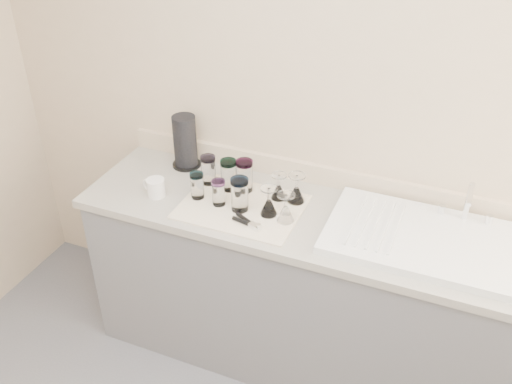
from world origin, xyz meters
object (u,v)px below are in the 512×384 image
at_px(tumbler_cyan, 229,175).
at_px(goblet_front_left, 269,205).
at_px(goblet_front_right, 286,212).
at_px(can_opener, 247,222).
at_px(tumbler_purple, 244,176).
at_px(tumbler_magenta, 197,185).
at_px(goblet_back_right, 296,192).
at_px(tumbler_lavender, 240,194).
at_px(tumbler_teal, 208,170).
at_px(tumbler_blue, 219,192).
at_px(paper_towel_roll, 185,142).
at_px(white_mug, 155,188).
at_px(goblet_back_left, 279,190).
at_px(sink_unit, 425,239).

bearing_deg(tumbler_cyan, goblet_front_left, -25.88).
bearing_deg(goblet_front_right, can_opener, -147.71).
bearing_deg(goblet_front_left, tumbler_purple, 141.80).
distance_m(tumbler_magenta, goblet_front_right, 0.45).
bearing_deg(tumbler_magenta, goblet_back_right, 18.22).
bearing_deg(tumbler_lavender, tumbler_teal, 146.77).
bearing_deg(tumbler_teal, can_opener, -38.24).
height_order(tumbler_magenta, tumbler_blue, tumbler_magenta).
relative_size(goblet_front_left, paper_towel_roll, 0.51).
height_order(tumbler_lavender, goblet_front_left, tumbler_lavender).
distance_m(tumbler_magenta, tumbler_lavender, 0.23).
xyz_separation_m(goblet_back_right, goblet_front_left, (-0.08, -0.15, -0.00)).
relative_size(tumbler_purple, goblet_front_left, 1.15).
bearing_deg(goblet_front_left, tumbler_teal, 159.67).
distance_m(tumbler_blue, paper_towel_roll, 0.42).
bearing_deg(tumbler_blue, goblet_back_right, 26.26).
bearing_deg(goblet_back_right, tumbler_lavender, -142.92).
distance_m(tumbler_purple, goblet_front_left, 0.23).
bearing_deg(can_opener, tumbler_purple, 115.99).
distance_m(tumbler_blue, can_opener, 0.21).
xyz_separation_m(tumbler_magenta, goblet_back_right, (0.44, 0.14, -0.02)).
relative_size(goblet_front_left, can_opener, 0.95).
distance_m(tumbler_cyan, white_mug, 0.35).
bearing_deg(goblet_front_right, white_mug, -176.89).
xyz_separation_m(goblet_back_left, goblet_front_right, (0.09, -0.16, 0.00)).
xyz_separation_m(sink_unit, tumbler_teal, (-1.05, 0.07, 0.06)).
xyz_separation_m(tumbler_magenta, goblet_front_right, (0.45, -0.02, -0.02)).
distance_m(tumbler_blue, goblet_front_left, 0.24).
height_order(tumbler_cyan, goblet_back_left, tumbler_cyan).
height_order(sink_unit, white_mug, sink_unit).
bearing_deg(goblet_back_right, tumbler_blue, -153.74).
bearing_deg(tumbler_lavender, tumbler_purple, 105.88).
xyz_separation_m(tumbler_lavender, paper_towel_roll, (-0.42, 0.27, 0.05)).
bearing_deg(tumbler_magenta, tumbler_purple, 37.94).
bearing_deg(tumbler_magenta, paper_towel_roll, 127.68).
relative_size(tumbler_magenta, paper_towel_roll, 0.47).
height_order(goblet_front_right, paper_towel_roll, paper_towel_roll).
distance_m(tumbler_teal, paper_towel_roll, 0.23).
bearing_deg(goblet_front_right, tumbler_purple, 149.28).
bearing_deg(tumbler_blue, white_mug, -173.00).
distance_m(tumbler_teal, goblet_back_left, 0.37).
relative_size(tumbler_purple, tumbler_lavender, 0.99).
relative_size(tumbler_cyan, can_opener, 1.05).
relative_size(tumbler_purple, white_mug, 1.28).
distance_m(goblet_back_right, can_opener, 0.29).
xyz_separation_m(tumbler_cyan, goblet_front_right, (0.34, -0.14, -0.03)).
relative_size(tumbler_teal, can_opener, 0.98).
height_order(tumbler_teal, tumbler_lavender, tumbler_lavender).
xyz_separation_m(tumbler_purple, goblet_back_right, (0.26, 0.00, -0.03)).
bearing_deg(goblet_back_left, tumbler_lavender, -129.92).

